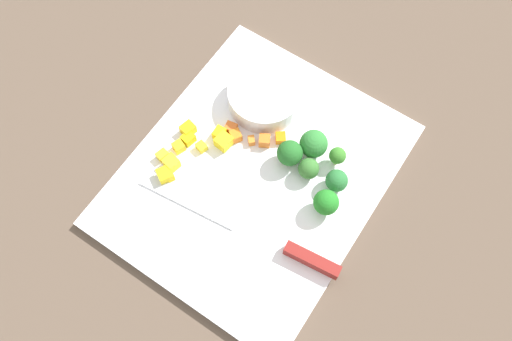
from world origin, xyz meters
TOP-DOWN VIEW (x-y plane):
  - ground_plane at (0.00, 0.00)m, footprint 4.00×4.00m
  - cutting_board at (0.00, 0.00)m, footprint 0.40×0.33m
  - prep_bowl at (-0.10, -0.05)m, footprint 0.11×0.11m
  - chef_knife at (0.07, 0.08)m, footprint 0.05×0.30m
  - carrot_dice_0 at (-0.03, -0.06)m, footprint 0.02×0.02m
  - carrot_dice_1 at (-0.05, -0.02)m, footprint 0.02×0.02m
  - carrot_dice_2 at (-0.04, -0.03)m, footprint 0.02×0.02m
  - carrot_dice_3 at (-0.06, 0.00)m, footprint 0.02×0.02m
  - carrot_dice_4 at (-0.04, -0.07)m, footprint 0.02×0.02m
  - pepper_dice_0 at (0.08, -0.10)m, footprint 0.03×0.03m
  - pepper_dice_1 at (0.01, -0.09)m, footprint 0.02×0.02m
  - pepper_dice_2 at (0.01, -0.11)m, footprint 0.02×0.02m
  - pepper_dice_3 at (-0.02, -0.08)m, footprint 0.02×0.02m
  - pepper_dice_4 at (-0.01, -0.06)m, footprint 0.02×0.02m
  - pepper_dice_5 at (-0.00, -0.12)m, footprint 0.02×0.02m
  - pepper_dice_6 at (0.05, -0.12)m, footprint 0.02×0.02m
  - pepper_dice_7 at (0.03, -0.11)m, footprint 0.02×0.02m
  - pepper_dice_8 at (0.06, -0.11)m, footprint 0.02×0.02m
  - broccoli_floret_0 at (-0.05, 0.10)m, footprint 0.03×0.03m
  - broccoli_floret_1 at (-0.04, 0.06)m, footprint 0.03×0.03m
  - broccoli_floret_2 at (-0.08, 0.08)m, footprint 0.02×0.02m
  - broccoli_floret_3 at (-0.07, 0.05)m, footprint 0.04×0.04m
  - broccoli_floret_4 at (-0.04, 0.03)m, footprint 0.04×0.04m
  - broccoli_floret_5 at (-0.01, 0.11)m, footprint 0.04×0.04m

SIDE VIEW (x-z plane):
  - ground_plane at x=0.00m, z-range 0.00..0.00m
  - cutting_board at x=0.00m, z-range 0.00..0.01m
  - carrot_dice_2 at x=-0.04m, z-range 0.01..0.02m
  - carrot_dice_3 at x=-0.06m, z-range 0.01..0.02m
  - pepper_dice_1 at x=0.01m, z-range 0.01..0.02m
  - pepper_dice_6 at x=0.05m, z-range 0.01..0.02m
  - carrot_dice_4 at x=-0.04m, z-range 0.01..0.03m
  - pepper_dice_7 at x=0.03m, z-range 0.01..0.03m
  - carrot_dice_0 at x=-0.03m, z-range 0.01..0.03m
  - pepper_dice_2 at x=0.01m, z-range 0.01..0.03m
  - chef_knife at x=0.07m, z-range 0.01..0.03m
  - pepper_dice_3 at x=-0.02m, z-range 0.01..0.03m
  - carrot_dice_1 at x=-0.05m, z-range 0.01..0.03m
  - pepper_dice_5 at x=0.00m, z-range 0.01..0.03m
  - pepper_dice_0 at x=0.08m, z-range 0.01..0.03m
  - pepper_dice_8 at x=0.06m, z-range 0.01..0.03m
  - pepper_dice_4 at x=-0.01m, z-range 0.01..0.03m
  - prep_bowl at x=-0.10m, z-range 0.01..0.04m
  - broccoli_floret_0 at x=-0.05m, z-range 0.01..0.05m
  - broccoli_floret_1 at x=-0.04m, z-range 0.01..0.05m
  - broccoli_floret_2 at x=-0.08m, z-range 0.02..0.05m
  - broccoli_floret_3 at x=-0.07m, z-range 0.01..0.06m
  - broccoli_floret_5 at x=-0.01m, z-range 0.01..0.06m
  - broccoli_floret_4 at x=-0.04m, z-range 0.01..0.06m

